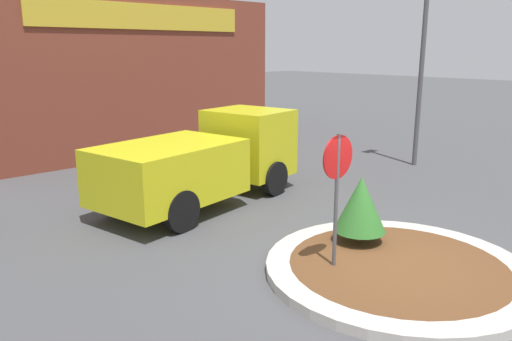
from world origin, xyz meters
name	(u,v)px	position (x,y,z in m)	size (l,w,h in m)	color
ground_plane	(397,273)	(0.00, 0.00, 0.00)	(120.00, 120.00, 0.00)	#474749
traffic_island	(397,269)	(0.00, 0.00, 0.09)	(4.77, 4.77, 0.18)	#BCB7AD
stop_sign	(337,178)	(-0.88, 0.76, 1.81)	(0.77, 0.07, 2.58)	#4C4C51
island_shrub	(361,204)	(0.38, 1.13, 0.97)	(1.04, 1.04, 1.35)	brown
utility_truck	(205,159)	(0.04, 5.79, 1.17)	(6.08, 3.20, 2.29)	gold
storefront_building	(109,74)	(2.11, 15.03, 2.95)	(12.02, 6.07, 5.90)	brown
light_pole	(423,48)	(8.09, 4.38, 4.01)	(0.70, 0.30, 6.89)	#4C4C51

